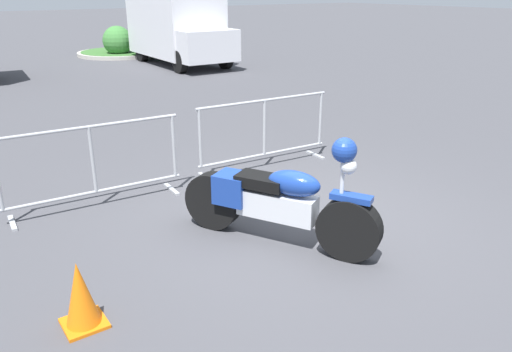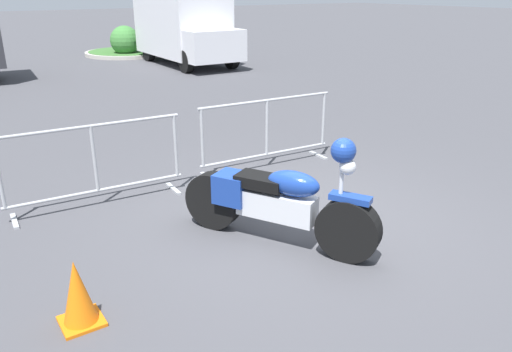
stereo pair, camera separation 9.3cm
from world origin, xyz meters
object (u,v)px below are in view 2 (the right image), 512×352
motorcycle (277,201)px  crowd_barrier_near (95,164)px  traffic_cone (78,294)px  crowd_barrier_far (267,132)px  delivery_van (184,28)px

motorcycle → crowd_barrier_near: 2.45m
motorcycle → traffic_cone: 2.22m
motorcycle → crowd_barrier_far: size_ratio=0.92×
crowd_barrier_near → traffic_cone: size_ratio=3.83×
crowd_barrier_near → crowd_barrier_far: (2.63, 0.00, 0.00)m
motorcycle → crowd_barrier_far: bearing=119.1°
crowd_barrier_far → crowd_barrier_near: bearing=180.0°
crowd_barrier_near → delivery_van: bearing=58.6°
crowd_barrier_far → delivery_van: size_ratio=0.45×
traffic_cone → delivery_van: bearing=60.3°
delivery_van → crowd_barrier_far: bearing=-18.7°
crowd_barrier_near → delivery_van: 12.49m
motorcycle → crowd_barrier_far: 2.45m
crowd_barrier_near → traffic_cone: (-0.88, -2.32, -0.27)m
motorcycle → crowd_barrier_far: motorcycle is taller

